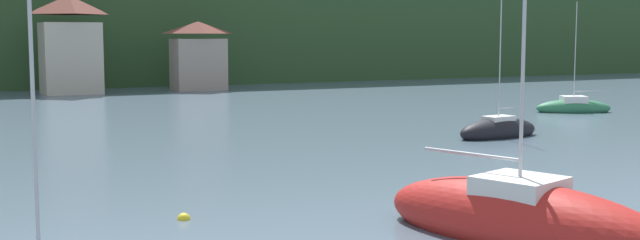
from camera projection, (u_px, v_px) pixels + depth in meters
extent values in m
cube|color=#2D4C28|center=(22.00, 16.00, 108.59)|extent=(352.00, 68.69, 15.99)
cube|color=#BCB29E|center=(70.00, 58.00, 73.60)|extent=(5.07, 5.02, 6.55)
pyramid|color=brown|center=(69.00, 5.00, 73.07)|extent=(5.32, 5.27, 1.76)
cube|color=gray|center=(198.00, 64.00, 78.24)|extent=(4.95, 3.37, 5.04)
pyramid|color=brown|center=(198.00, 28.00, 77.86)|extent=(5.20, 3.54, 1.18)
cylinder|color=#B7B7BC|center=(35.00, 156.00, 11.88)|extent=(0.06, 0.06, 6.16)
ellipsoid|color=black|center=(498.00, 131.00, 42.28)|extent=(5.47, 2.41, 1.42)
cylinder|color=#B7B7BC|center=(500.00, 60.00, 41.88)|extent=(0.06, 0.06, 6.78)
cylinder|color=#ADADB2|center=(511.00, 108.00, 42.64)|extent=(1.76, 0.28, 0.06)
cube|color=silver|center=(499.00, 120.00, 42.22)|extent=(1.74, 1.20, 0.43)
ellipsoid|color=red|center=(519.00, 222.00, 21.07)|extent=(5.17, 8.72, 2.19)
cylinder|color=#B7B7BC|center=(524.00, 34.00, 20.54)|extent=(0.10, 0.10, 8.68)
cylinder|color=#ADADB2|center=(471.00, 154.00, 21.99)|extent=(1.08, 2.99, 0.09)
cube|color=silver|center=(520.00, 188.00, 20.97)|extent=(2.45, 2.54, 0.61)
ellipsoid|color=#2D754C|center=(573.00, 108.00, 55.90)|extent=(5.48, 3.81, 1.25)
cylinder|color=#B7B7BC|center=(575.00, 53.00, 55.48)|extent=(0.06, 0.06, 7.08)
cylinder|color=#ADADB2|center=(589.00, 91.00, 55.79)|extent=(1.95, 0.97, 0.06)
cube|color=silver|center=(574.00, 100.00, 55.83)|extent=(2.06, 1.88, 0.52)
sphere|color=yellow|center=(184.00, 219.00, 23.45)|extent=(0.39, 0.39, 0.39)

